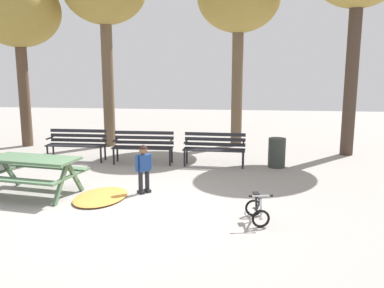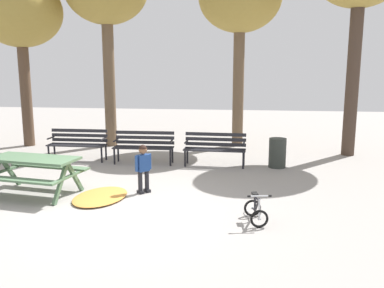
{
  "view_description": "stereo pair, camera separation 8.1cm",
  "coord_description": "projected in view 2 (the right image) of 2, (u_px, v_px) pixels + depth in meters",
  "views": [
    {
      "loc": [
        2.09,
        -6.76,
        2.56
      ],
      "look_at": [
        1.02,
        2.25,
        0.85
      ],
      "focal_mm": 38.57,
      "sensor_mm": 36.0,
      "label": 1
    },
    {
      "loc": [
        2.17,
        -6.75,
        2.56
      ],
      "look_at": [
        1.02,
        2.25,
        0.85
      ],
      "focal_mm": 38.57,
      "sensor_mm": 36.0,
      "label": 2
    }
  ],
  "objects": [
    {
      "name": "park_bench_left",
      "position": [
        144.0,
        144.0,
        11.02
      ],
      "size": [
        1.61,
        0.49,
        0.85
      ],
      "color": "#232328",
      "rests_on": "ground"
    },
    {
      "name": "trash_bin",
      "position": [
        277.0,
        153.0,
        10.57
      ],
      "size": [
        0.44,
        0.44,
        0.76
      ],
      "primitive_type": "cylinder",
      "color": "#2D332D",
      "rests_on": "ground"
    },
    {
      "name": "leaf_pile",
      "position": [
        100.0,
        196.0,
        8.13
      ],
      "size": [
        1.16,
        1.5,
        0.07
      ],
      "primitive_type": "ellipsoid",
      "rotation": [
        0.0,
        0.0,
        1.42
      ],
      "color": "#C68438",
      "rests_on": "ground"
    },
    {
      "name": "kids_bicycle",
      "position": [
        256.0,
        210.0,
        6.86
      ],
      "size": [
        0.45,
        0.61,
        0.54
      ],
      "color": "black",
      "rests_on": "ground"
    },
    {
      "name": "ground",
      "position": [
        119.0,
        213.0,
        7.32
      ],
      "size": [
        36.0,
        36.0,
        0.0
      ],
      "primitive_type": "plane",
      "color": "gray"
    },
    {
      "name": "tree_far_left",
      "position": [
        20.0,
        14.0,
        12.81
      ],
      "size": [
        2.6,
        2.6,
        5.35
      ],
      "color": "brown",
      "rests_on": "ground"
    },
    {
      "name": "child_standing",
      "position": [
        143.0,
        165.0,
        8.38
      ],
      "size": [
        0.29,
        0.3,
        1.01
      ],
      "color": "black",
      "rests_on": "ground"
    },
    {
      "name": "picnic_table",
      "position": [
        33.0,
        166.0,
        8.28
      ],
      "size": [
        1.99,
        1.6,
        0.79
      ],
      "color": "#4C6B4C",
      "rests_on": "ground"
    },
    {
      "name": "park_bench_far_left",
      "position": [
        78.0,
        142.0,
        11.38
      ],
      "size": [
        1.6,
        0.47,
        0.85
      ],
      "color": "#232328",
      "rests_on": "ground"
    },
    {
      "name": "park_bench_right",
      "position": [
        215.0,
        146.0,
        10.74
      ],
      "size": [
        1.61,
        0.51,
        0.85
      ],
      "color": "#232328",
      "rests_on": "ground"
    }
  ]
}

